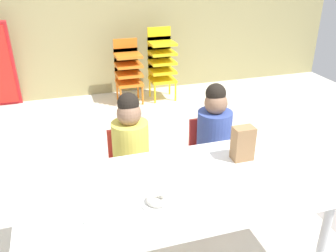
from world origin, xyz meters
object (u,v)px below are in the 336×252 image
Objects in this scene: seated_child_near_camera at (130,142)px; seated_child_middle_seat at (214,130)px; kid_chair_yellow_stack at (161,60)px; paper_plate_near_edge at (158,203)px; donut_powdered_on_plate at (158,199)px; craft_table at (176,192)px; kid_chair_orange_stack at (128,67)px; paper_plate_center_table at (98,215)px; paper_bag_brown at (243,143)px.

seated_child_near_camera and seated_child_middle_seat have the same top height.
paper_plate_near_edge is at bearing -106.70° from kid_chair_yellow_stack.
kid_chair_yellow_stack is 3.08m from donut_powdered_on_plate.
craft_table is at bearing 42.19° from donut_powdered_on_plate.
kid_chair_yellow_stack reaches higher than paper_plate_near_edge.
seated_child_near_camera is at bearing -101.08° from kid_chair_orange_stack.
seated_child_middle_seat is at bearing 49.43° from paper_plate_near_edge.
kid_chair_orange_stack is 4.44× the size of paper_plate_center_table.
craft_table is at bearing 42.19° from paper_plate_near_edge.
seated_child_near_camera reaches higher than kid_chair_yellow_stack.
paper_bag_brown is 1.22× the size of paper_plate_near_edge.
kid_chair_yellow_stack reaches higher than craft_table.
seated_child_middle_seat reaches higher than paper_plate_center_table.
seated_child_middle_seat is 1.01m from donut_powdered_on_plate.
seated_child_near_camera reaches higher than craft_table.
paper_plate_near_edge is (-0.02, -0.77, 0.03)m from seated_child_near_camera.
paper_bag_brown reaches higher than paper_plate_center_table.
paper_plate_center_table is at bearing -163.26° from craft_table.
paper_bag_brown is 0.99m from paper_plate_center_table.
paper_plate_center_table is at bearing -178.94° from donut_powdered_on_plate.
paper_plate_near_edge reaches higher than craft_table.
paper_plate_near_edge is (-0.66, -0.77, 0.03)m from seated_child_middle_seat.
seated_child_middle_seat is at bearing 38.69° from paper_plate_center_table.
paper_plate_near_edge is at bearing -98.53° from kid_chair_orange_stack.
craft_table is 1.87× the size of seated_child_near_camera.
craft_table is 0.65m from seated_child_near_camera.
craft_table is at bearing -104.73° from kid_chair_yellow_stack.
seated_child_near_camera is 0.64m from seated_child_middle_seat.
donut_powdered_on_plate reaches higher than craft_table.
kid_chair_yellow_stack is 5.11× the size of paper_plate_center_table.
seated_child_near_camera is at bearing 67.28° from paper_plate_center_table.
kid_chair_yellow_stack is at bearing 68.00° from paper_plate_center_table.
seated_child_near_camera is 5.10× the size of paper_plate_center_table.
donut_powdered_on_plate reaches higher than paper_plate_near_edge.
seated_child_near_camera is at bearing 88.85° from paper_plate_near_edge.
kid_chair_yellow_stack is at bearing 84.59° from paper_bag_brown.
kid_chair_orange_stack is 3.64× the size of paper_bag_brown.
paper_plate_near_edge is at bearing 1.06° from paper_plate_center_table.
kid_chair_orange_stack is at bearing 78.92° from seated_child_near_camera.
kid_chair_orange_stack is at bearing 75.74° from paper_plate_center_table.
seated_child_near_camera reaches higher than paper_bag_brown.
paper_plate_near_edge is (-0.44, -2.95, 0.13)m from kid_chair_orange_stack.
donut_powdered_on_plate is at bearing 1.06° from paper_plate_center_table.
seated_child_middle_seat is at bearing -95.94° from kid_chair_yellow_stack.
donut_powdered_on_plate is at bearing -91.15° from seated_child_near_camera.
craft_table is 0.82m from seated_child_middle_seat.
kid_chair_yellow_stack is at bearing 75.27° from craft_table.
paper_bag_brown is at bearing -93.04° from seated_child_middle_seat.
paper_plate_near_edge is at bearing 0.00° from donut_powdered_on_plate.
seated_child_middle_seat reaches higher than kid_chair_yellow_stack.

